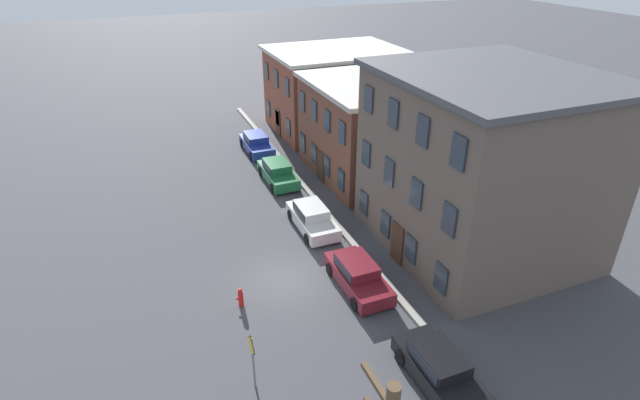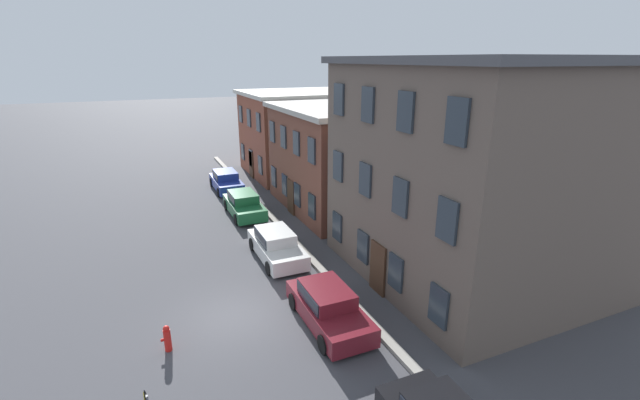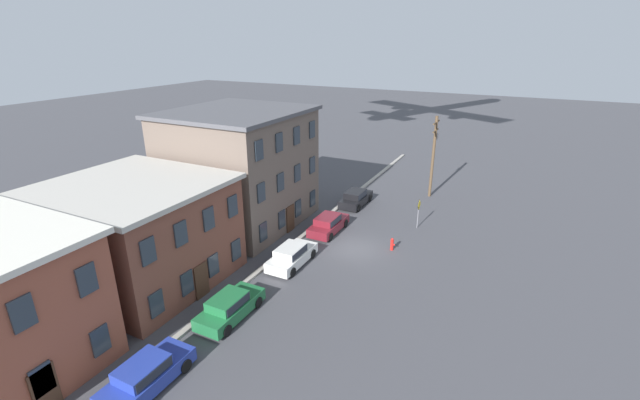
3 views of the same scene
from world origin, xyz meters
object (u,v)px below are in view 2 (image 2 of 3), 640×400
car_green (244,203)px  fire_hydrant (167,338)px  car_maroon (328,305)px  car_white (276,244)px  car_blue (226,180)px

car_green → fire_hydrant: car_green is taller
car_maroon → fire_hydrant: 5.68m
fire_hydrant → car_white: bearing=133.4°
car_blue → fire_hydrant: 18.84m
car_white → fire_hydrant: car_white is taller
car_white → car_maroon: bearing=0.5°
car_blue → fire_hydrant: car_blue is taller
car_white → fire_hydrant: size_ratio=4.58×
car_white → car_maroon: same height
fire_hydrant → car_blue: bearing=162.2°
car_blue → car_green: bearing=-1.1°
car_blue → car_white: same height
car_blue → car_green: 5.87m
car_maroon → fire_hydrant: (-0.71, -5.63, -0.27)m
car_blue → car_maroon: size_ratio=1.00×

